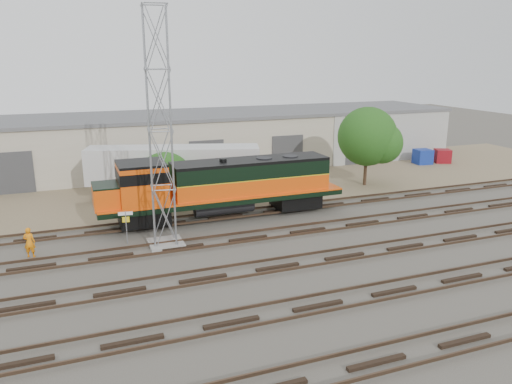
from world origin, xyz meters
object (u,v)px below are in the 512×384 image
object	(u,v)px
locomotive	(219,186)
semi_trailer	(178,166)
worker	(29,242)
signal_tower	(160,135)

from	to	relation	value
locomotive	semi_trailer	xyz separation A→B (m)	(-1.46, 6.16, 0.21)
worker	signal_tower	bearing A→B (deg)	-169.20
locomotive	signal_tower	xyz separation A→B (m)	(-4.39, -3.59, 4.18)
locomotive	worker	xyz separation A→B (m)	(-11.69, -2.77, -1.46)
signal_tower	worker	size ratio (longest dim) A/B	7.78
worker	semi_trailer	xyz separation A→B (m)	(10.24, 8.93, 1.67)
locomotive	semi_trailer	size ratio (longest dim) A/B	1.26
locomotive	semi_trailer	world-z (taller)	locomotive
worker	semi_trailer	size ratio (longest dim) A/B	0.13
signal_tower	semi_trailer	world-z (taller)	signal_tower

